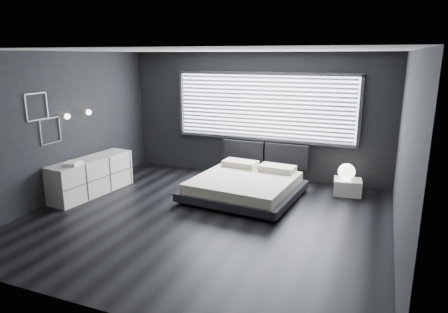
% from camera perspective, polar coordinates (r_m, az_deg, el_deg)
% --- Properties ---
extents(room, '(6.04, 6.00, 2.80)m').
position_cam_1_polar(room, '(6.53, -2.78, 2.53)').
color(room, black).
rests_on(room, ground).
extents(window, '(4.14, 0.09, 1.52)m').
position_cam_1_polar(window, '(8.92, 5.66, 7.04)').
color(window, white).
rests_on(window, ground).
extents(headboard, '(1.96, 0.16, 0.52)m').
position_cam_1_polar(headboard, '(9.04, 5.84, 0.43)').
color(headboard, black).
rests_on(headboard, ground).
extents(sconce_near, '(0.18, 0.11, 0.11)m').
position_cam_1_polar(sconce_near, '(8.15, -21.50, 5.35)').
color(sconce_near, silver).
rests_on(sconce_near, ground).
extents(sconce_far, '(0.18, 0.11, 0.11)m').
position_cam_1_polar(sconce_far, '(8.59, -18.77, 6.00)').
color(sconce_far, silver).
rests_on(sconce_far, ground).
extents(wall_art_upper, '(0.01, 0.48, 0.48)m').
position_cam_1_polar(wall_art_upper, '(7.76, -25.18, 6.46)').
color(wall_art_upper, '#47474C').
rests_on(wall_art_upper, ground).
extents(wall_art_lower, '(0.01, 0.48, 0.48)m').
position_cam_1_polar(wall_art_lower, '(8.00, -23.53, 3.41)').
color(wall_art_lower, '#47474C').
rests_on(wall_art_lower, ground).
extents(bed, '(2.21, 2.12, 0.53)m').
position_cam_1_polar(bed, '(7.86, 2.99, -4.12)').
color(bed, black).
rests_on(bed, ground).
extents(nightstand, '(0.58, 0.50, 0.31)m').
position_cam_1_polar(nightstand, '(8.41, 17.22, -4.17)').
color(nightstand, silver).
rests_on(nightstand, ground).
extents(orb_lamp, '(0.33, 0.33, 0.33)m').
position_cam_1_polar(orb_lamp, '(8.30, 17.11, -2.09)').
color(orb_lamp, white).
rests_on(orb_lamp, nightstand).
extents(dresser, '(0.72, 1.89, 0.74)m').
position_cam_1_polar(dresser, '(8.44, -18.37, -2.68)').
color(dresser, silver).
rests_on(dresser, ground).
extents(book_stack, '(0.33, 0.39, 0.07)m').
position_cam_1_polar(book_stack, '(7.94, -20.88, -0.95)').
color(book_stack, white).
rests_on(book_stack, dresser).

